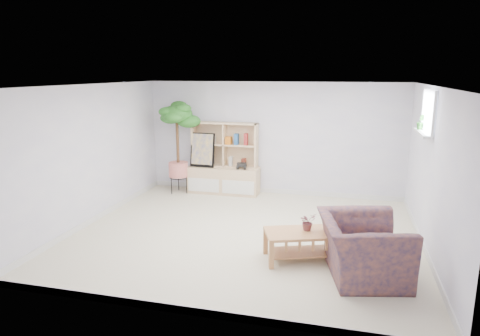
% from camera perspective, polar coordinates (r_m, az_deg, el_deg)
% --- Properties ---
extents(floor, '(5.50, 5.00, 0.01)m').
position_cam_1_polar(floor, '(7.12, 0.74, -8.72)').
color(floor, '#BAB397').
rests_on(floor, ground).
extents(ceiling, '(5.50, 5.00, 0.01)m').
position_cam_1_polar(ceiling, '(6.63, 0.80, 10.96)').
color(ceiling, white).
rests_on(ceiling, walls).
extents(walls, '(5.51, 5.01, 2.40)m').
position_cam_1_polar(walls, '(6.78, 0.77, 0.76)').
color(walls, white).
rests_on(walls, floor).
extents(baseboard, '(5.50, 5.00, 0.10)m').
position_cam_1_polar(baseboard, '(7.10, 0.74, -8.35)').
color(baseboard, silver).
rests_on(baseboard, floor).
extents(window, '(0.10, 0.98, 0.68)m').
position_cam_1_polar(window, '(7.17, 23.90, 6.81)').
color(window, silver).
rests_on(window, walls).
extents(window_sill, '(0.14, 1.00, 0.04)m').
position_cam_1_polar(window_sill, '(7.20, 23.20, 4.32)').
color(window_sill, silver).
rests_on(window_sill, walls).
extents(storage_unit, '(1.54, 0.52, 1.54)m').
position_cam_1_polar(storage_unit, '(9.24, -2.20, 1.29)').
color(storage_unit, tan).
rests_on(storage_unit, floor).
extents(poster, '(0.54, 0.15, 0.74)m').
position_cam_1_polar(poster, '(9.28, -5.02, 2.41)').
color(poster, yellow).
rests_on(poster, storage_unit).
extents(toy_truck, '(0.31, 0.23, 0.15)m').
position_cam_1_polar(toy_truck, '(9.08, 0.22, 0.33)').
color(toy_truck, black).
rests_on(toy_truck, storage_unit).
extents(coffee_table, '(1.15, 0.87, 0.42)m').
position_cam_1_polar(coffee_table, '(6.19, 8.22, -10.19)').
color(coffee_table, '#B27639').
rests_on(coffee_table, floor).
extents(table_plant, '(0.30, 0.30, 0.25)m').
position_cam_1_polar(table_plant, '(6.14, 9.00, -7.07)').
color(table_plant, '#1C5819').
rests_on(table_plant, coffee_table).
extents(floor_tree, '(0.80, 0.80, 1.99)m').
position_cam_1_polar(floor_tree, '(9.30, -8.30, 2.65)').
color(floor_tree, '#255F23').
rests_on(floor_tree, floor).
extents(armchair, '(1.28, 1.40, 0.88)m').
position_cam_1_polar(armchair, '(5.81, 16.06, -9.68)').
color(armchair, '#171F46').
rests_on(armchair, floor).
extents(sill_plant, '(0.15, 0.13, 0.25)m').
position_cam_1_polar(sill_plant, '(7.43, 23.01, 5.69)').
color(sill_plant, '#255F23').
rests_on(sill_plant, window_sill).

